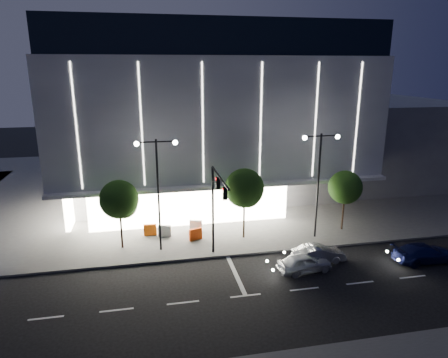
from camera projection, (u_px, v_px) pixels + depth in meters
The scene contains 17 objects.
ground at pixel (211, 287), 26.55m from camera, with size 160.00×160.00×0.00m, color black.
sidewalk_museum at pixel (219, 182), 50.11m from camera, with size 70.00×40.00×0.15m, color #474747.
museum at pixel (204, 110), 45.62m from camera, with size 30.00×25.80×18.00m.
annex_building at pixel (374, 138), 52.73m from camera, with size 16.00×20.00×10.00m, color #4C4C51.
traffic_mast at pixel (216, 199), 28.51m from camera, with size 0.33×5.89×7.07m.
street_lamp_west at pixel (158, 179), 30.02m from camera, with size 3.16×0.36×9.00m.
street_lamp_east at pixel (319, 171), 32.47m from camera, with size 3.16×0.36×9.00m.
tree_left at pixel (120, 201), 30.94m from camera, with size 3.02×3.02×5.72m.
tree_mid at pixel (245, 190), 32.75m from camera, with size 3.25×3.25×6.15m.
tree_right at pixel (345, 189), 34.57m from camera, with size 2.91×2.91×5.51m.
car_lead at pixel (304, 263), 28.38m from camera, with size 1.58×3.93×1.34m, color #B8BAC0.
car_second at pixel (319, 254), 29.77m from camera, with size 1.37×3.92×1.29m, color #A8AAB0.
car_third at pixel (424, 253), 29.80m from camera, with size 1.93×4.74×1.38m, color #151A50.
barrier_a at pixel (150, 230), 34.14m from camera, with size 1.10×0.25×1.00m, color #FF610E.
barrier_b at pixel (165, 231), 33.92m from camera, with size 1.10×0.25×1.00m, color silver.
barrier_c at pixel (196, 234), 33.26m from camera, with size 1.10×0.25×1.00m, color #FF460E.
barrier_d at pixel (196, 226), 35.05m from camera, with size 1.10×0.25×1.00m, color white.
Camera 1 is at (-3.76, -23.30, 14.14)m, focal length 32.00 mm.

